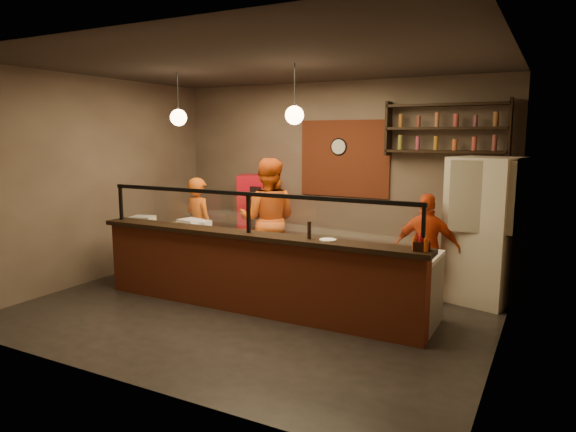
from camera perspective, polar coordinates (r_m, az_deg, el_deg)
The scene contains 29 objects.
floor at distance 7.11m, azimuth -2.98°, elevation -9.87°, with size 6.00×6.00×0.00m, color black.
ceiling at distance 6.79m, azimuth -3.21°, elevation 16.60°, with size 6.00×6.00×0.00m, color #322B27.
wall_back at distance 9.00m, azimuth 5.14°, elevation 4.50°, with size 6.00×6.00×0.00m, color #716353.
wall_left at distance 8.70m, azimuth -20.35°, elevation 3.82°, with size 5.00×5.00×0.00m, color #716353.
wall_right at distance 5.83m, azimuth 23.10°, elevation 1.39°, with size 5.00×5.00×0.00m, color #716353.
wall_front at distance 4.82m, azimuth -18.55°, elevation 0.18°, with size 6.00×6.00×0.00m, color #716353.
brick_patch at distance 8.88m, azimuth 6.29°, elevation 6.36°, with size 1.60×0.04×1.30m, color #963D20.
service_counter at distance 6.72m, azimuth -4.33°, elevation -6.56°, with size 4.60×0.25×1.00m, color #963D20.
counter_ledge at distance 6.60m, azimuth -4.39°, elevation -2.12°, with size 4.70×0.37×0.06m, color black.
worktop_cabinet at distance 7.15m, azimuth -2.18°, elevation -6.20°, with size 4.60×0.75×0.85m, color gray.
worktop at distance 7.05m, azimuth -2.20°, elevation -2.67°, with size 4.60×0.75×0.05m, color silver.
sneeze_guard at distance 6.54m, azimuth -4.42°, elevation 0.81°, with size 4.50×0.05×0.52m.
wall_shelving at distance 8.24m, azimuth 17.16°, elevation 9.30°, with size 1.84×0.28×0.85m.
wall_clock at distance 8.90m, azimuth 5.69°, elevation 7.66°, with size 0.30×0.30×0.04m, color black.
pendant_left at distance 7.77m, azimuth -12.07°, elevation 10.66°, with size 0.24×0.24×0.77m.
pendant_right at distance 6.72m, azimuth 0.72°, elevation 11.15°, with size 0.24×0.24×0.77m.
cook_left at distance 8.58m, azimuth -9.84°, elevation -1.14°, with size 0.59×0.39×1.62m, color #D15613.
cook_mid at distance 8.15m, azimuth -2.26°, elevation -0.39°, with size 0.94×0.74×1.94m, color #DE5914.
cook_right at distance 7.30m, azimuth 15.16°, elevation -3.52°, with size 0.89×0.37×1.52m, color #D74214.
fridge at distance 7.53m, azimuth 20.86°, elevation -1.51°, with size 0.84×0.78×2.01m, color beige.
red_cooler at distance 9.39m, azimuth -3.30°, elevation -0.26°, with size 0.68×0.62×1.58m, color red.
pizza_dough at distance 6.69m, azimuth 4.94°, elevation -3.07°, with size 0.48×0.48×0.01m, color white.
prep_tub_a at distance 7.73m, azimuth -10.72°, elevation -0.97°, with size 0.33×0.27×0.17m, color white.
prep_tub_b at distance 7.72m, azimuth -9.76°, elevation -1.04°, with size 0.29×0.23×0.14m, color silver.
prep_tub_c at distance 8.20m, azimuth -15.86°, elevation -0.59°, with size 0.33×0.27×0.17m, color silver.
rolling_pin at distance 8.21m, azimuth -13.36°, elevation -0.86°, with size 0.06×0.06×0.33m, color yellow.
condiment_caddy at distance 5.75m, azimuth 14.58°, elevation -3.22°, with size 0.18×0.14×0.10m, color black.
pepper_mill at distance 6.18m, azimuth 2.38°, elevation -1.59°, with size 0.05×0.05×0.21m, color black.
small_plate at distance 6.12m, azimuth 4.45°, elevation -2.66°, with size 0.20×0.20×0.01m, color white.
Camera 1 is at (3.46, -5.77, 2.30)m, focal length 32.00 mm.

